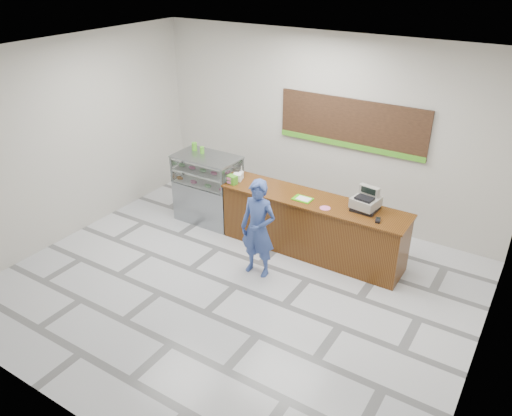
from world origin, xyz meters
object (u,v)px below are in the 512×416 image
Objects in this scene: display_case at (208,188)px; serving_tray at (303,199)px; customer at (258,229)px; cash_register at (366,202)px; sales_counter at (312,226)px.

display_case is 2.11m from serving_tray.
display_case is 2.04m from customer.
display_case is 2.92× the size of cash_register.
cash_register is (3.08, 0.11, 0.49)m from display_case.
cash_register is 1.42× the size of serving_tray.
serving_tray is 0.20× the size of customer.
sales_counter is 7.15× the size of cash_register.
serving_tray is at bearing -159.71° from cash_register.
display_case reaches higher than sales_counter.
cash_register is at bearing 7.53° from sales_counter.
sales_counter is 1.15m from customer.
cash_register is (0.86, 0.11, 0.65)m from sales_counter.
display_case is at bearing 178.26° from serving_tray.
cash_register is at bearing 13.07° from serving_tray.
customer is (-0.45, -1.02, 0.30)m from sales_counter.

